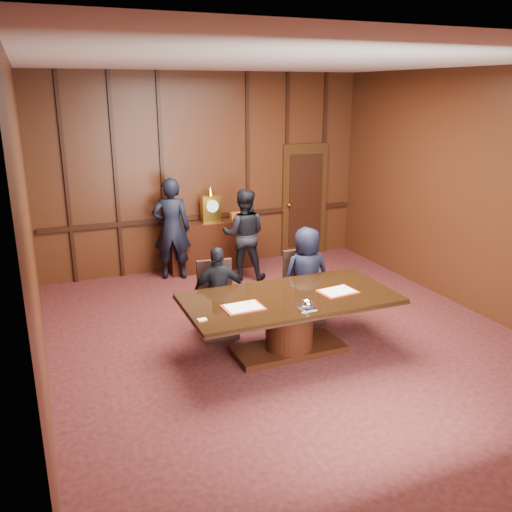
% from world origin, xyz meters
% --- Properties ---
extents(room, '(7.00, 7.04, 3.50)m').
position_xyz_m(room, '(0.07, 0.14, 1.72)').
color(room, black).
rests_on(room, ground).
extents(sideboard, '(1.60, 0.45, 1.54)m').
position_xyz_m(sideboard, '(0.00, 3.26, 0.49)').
color(sideboard, black).
rests_on(sideboard, ground).
extents(conference_table, '(2.62, 1.32, 0.76)m').
position_xyz_m(conference_table, '(-0.15, -0.31, 0.51)').
color(conference_table, black).
rests_on(conference_table, ground).
extents(folder_left, '(0.47, 0.34, 0.02)m').
position_xyz_m(folder_left, '(-0.81, -0.44, 0.77)').
color(folder_left, '#9D270E').
rests_on(folder_left, conference_table).
extents(folder_right, '(0.49, 0.38, 0.02)m').
position_xyz_m(folder_right, '(0.47, -0.41, 0.77)').
color(folder_right, '#9D270E').
rests_on(folder_right, conference_table).
extents(inkstand, '(0.20, 0.14, 0.12)m').
position_xyz_m(inkstand, '(-0.15, -0.76, 0.81)').
color(inkstand, white).
rests_on(inkstand, conference_table).
extents(notepad, '(0.10, 0.08, 0.01)m').
position_xyz_m(notepad, '(-1.36, -0.59, 0.77)').
color(notepad, '#EACD72').
rests_on(notepad, conference_table).
extents(chair_left, '(0.54, 0.54, 0.99)m').
position_xyz_m(chair_left, '(-0.79, 0.57, 0.29)').
color(chair_left, black).
rests_on(chair_left, ground).
extents(chair_right, '(0.50, 0.50, 0.99)m').
position_xyz_m(chair_right, '(0.50, 0.57, 0.29)').
color(chair_right, black).
rests_on(chair_right, ground).
extents(signatory_left, '(0.76, 0.40, 1.24)m').
position_xyz_m(signatory_left, '(-0.80, 0.49, 0.62)').
color(signatory_left, black).
rests_on(signatory_left, ground).
extents(signatory_right, '(0.72, 0.51, 1.38)m').
position_xyz_m(signatory_right, '(0.50, 0.49, 0.69)').
color(signatory_right, black).
rests_on(signatory_right, ground).
extents(witness_left, '(0.74, 0.59, 1.78)m').
position_xyz_m(witness_left, '(-0.79, 3.04, 0.89)').
color(witness_left, black).
rests_on(witness_left, ground).
extents(witness_right, '(0.95, 0.86, 1.58)m').
position_xyz_m(witness_right, '(0.36, 2.54, 0.79)').
color(witness_right, black).
rests_on(witness_right, ground).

